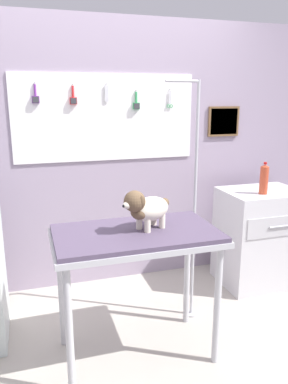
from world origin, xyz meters
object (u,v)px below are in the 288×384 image
object	(u,v)px
grooming_arm	(193,213)
cabinet_right	(259,237)
soda_bottle	(264,179)
dog	(146,208)
grooming_table	(136,245)

from	to	relation	value
grooming_arm	cabinet_right	distance (m)	0.96
grooming_arm	soda_bottle	size ratio (longest dim) A/B	6.54
grooming_arm	dog	size ratio (longest dim) A/B	4.98
grooming_table	cabinet_right	world-z (taller)	cabinet_right
cabinet_right	soda_bottle	size ratio (longest dim) A/B	3.19
grooming_table	soda_bottle	distance (m)	1.40
dog	grooming_table	bearing A→B (deg)	-177.84
dog	cabinet_right	xyz separation A→B (m)	(1.27, 0.64, -0.57)
dog	soda_bottle	size ratio (longest dim) A/B	1.31
grooming_table	cabinet_right	xyz separation A→B (m)	(1.33, 0.64, -0.33)
grooming_arm	soda_bottle	xyz separation A→B (m)	(0.74, 0.23, 0.16)
grooming_table	soda_bottle	bearing A→B (deg)	23.34
grooming_arm	soda_bottle	bearing A→B (deg)	17.41
soda_bottle	cabinet_right	bearing A→B (deg)	55.42
grooming_table	grooming_arm	bearing A→B (deg)	30.88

